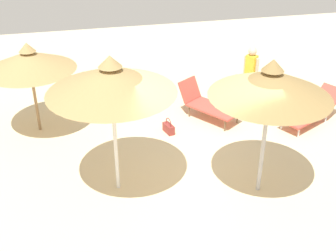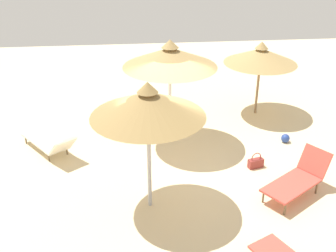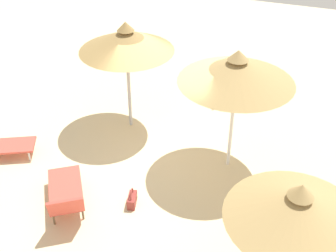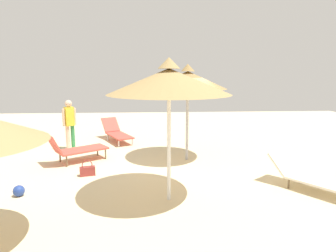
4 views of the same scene
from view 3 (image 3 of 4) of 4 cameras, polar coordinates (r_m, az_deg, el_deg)
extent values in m
cube|color=beige|center=(11.10, -0.28, -2.92)|extent=(24.00, 24.00, 0.10)
cylinder|color=white|center=(9.90, 8.29, 0.66)|extent=(0.08, 0.08, 2.48)
cone|color=tan|center=(9.28, 8.92, 7.08)|extent=(2.48, 2.48, 0.51)
cone|color=tan|center=(9.12, 9.11, 9.07)|extent=(0.45, 0.45, 0.22)
cylinder|color=#B2B2B7|center=(11.29, -5.11, 5.41)|extent=(0.08, 0.08, 2.47)
cone|color=#997A47|center=(10.77, -5.44, 10.99)|extent=(2.33, 2.33, 0.52)
cone|color=#997A47|center=(10.63, -5.55, 12.77)|extent=(0.42, 0.42, 0.22)
cylinder|color=olive|center=(7.66, 15.38, -14.88)|extent=(0.08, 0.08, 2.04)
cone|color=tan|center=(7.02, 16.49, -10.04)|extent=(2.26, 2.26, 0.47)
cone|color=tan|center=(6.80, 16.95, -8.01)|extent=(0.41, 0.41, 0.22)
cube|color=#CC4C3F|center=(9.60, -13.15, -7.99)|extent=(1.38, 1.57, 0.05)
cylinder|color=brown|center=(10.20, -14.83, -6.75)|extent=(0.04, 0.04, 0.32)
cylinder|color=brown|center=(10.17, -11.58, -6.31)|extent=(0.04, 0.04, 0.32)
cylinder|color=brown|center=(9.30, -14.60, -11.52)|extent=(0.04, 0.04, 0.32)
cylinder|color=brown|center=(9.28, -10.99, -11.05)|extent=(0.04, 0.04, 0.32)
cube|color=#CC4C3F|center=(8.77, -13.10, -10.17)|extent=(0.74, 0.64, 0.58)
cube|color=silver|center=(13.33, 11.11, 4.83)|extent=(1.65, 1.46, 0.05)
cylinder|color=brown|center=(13.89, 13.03, 5.20)|extent=(0.04, 0.04, 0.22)
cylinder|color=brown|center=(13.49, 14.07, 4.13)|extent=(0.04, 0.04, 0.22)
cylinder|color=brown|center=(13.34, 7.99, 4.51)|extent=(0.04, 0.04, 0.22)
cylinder|color=brown|center=(12.92, 8.92, 3.37)|extent=(0.04, 0.04, 0.22)
cube|color=silver|center=(12.82, 7.21, 5.24)|extent=(0.75, 0.78, 0.48)
cube|color=#CC4C3F|center=(11.35, -20.53, -2.45)|extent=(1.59, 1.22, 0.05)
cylinder|color=silver|center=(11.50, -17.17, -2.12)|extent=(0.04, 0.04, 0.25)
cylinder|color=silver|center=(11.09, -17.55, -3.73)|extent=(0.04, 0.04, 0.25)
cube|color=maroon|center=(9.48, -4.68, -9.55)|extent=(0.26, 0.42, 0.24)
torus|color=maroon|center=(9.36, -4.72, -8.81)|extent=(0.09, 0.27, 0.27)
camera|label=1|loc=(15.66, 19.86, 28.80)|focal=46.27mm
camera|label=2|loc=(15.11, -35.54, 25.22)|focal=44.80mm
camera|label=4|loc=(9.75, 43.88, -0.27)|focal=31.32mm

